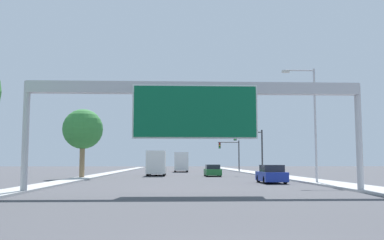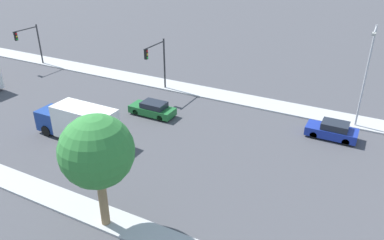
{
  "view_description": "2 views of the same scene",
  "coord_description": "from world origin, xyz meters",
  "px_view_note": "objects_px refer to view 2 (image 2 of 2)",
  "views": [
    {
      "loc": [
        -1.25,
        -7.39,
        1.84
      ],
      "look_at": [
        0.0,
        22.2,
        4.71
      ],
      "focal_mm": 40.0,
      "sensor_mm": 36.0,
      "label": 1
    },
    {
      "loc": [
        -24.6,
        26.1,
        16.27
      ],
      "look_at": [
        -1.87,
        38.06,
        3.5
      ],
      "focal_mm": 35.0,
      "sensor_mm": 36.0,
      "label": 2
    }
  ],
  "objects_px": {
    "car_far_center": "(153,109)",
    "palm_tree_background": "(97,152)",
    "truck_box_primary": "(79,122)",
    "traffic_light_mid_block": "(31,40)",
    "car_near_left": "(332,131)",
    "street_lamp_right": "(367,71)",
    "traffic_light_near_intersection": "(158,59)"
  },
  "relations": [
    {
      "from": "car_far_center",
      "to": "palm_tree_background",
      "type": "height_order",
      "value": "palm_tree_background"
    },
    {
      "from": "truck_box_primary",
      "to": "traffic_light_mid_block",
      "type": "distance_m",
      "value": 23.4
    },
    {
      "from": "car_near_left",
      "to": "palm_tree_background",
      "type": "relative_size",
      "value": 0.58
    },
    {
      "from": "car_far_center",
      "to": "street_lamp_right",
      "type": "distance_m",
      "value": 19.97
    },
    {
      "from": "traffic_light_near_intersection",
      "to": "palm_tree_background",
      "type": "relative_size",
      "value": 0.79
    },
    {
      "from": "truck_box_primary",
      "to": "traffic_light_mid_block",
      "type": "bearing_deg",
      "value": 57.61
    },
    {
      "from": "car_near_left",
      "to": "traffic_light_near_intersection",
      "type": "bearing_deg",
      "value": 84.08
    },
    {
      "from": "car_near_left",
      "to": "traffic_light_mid_block",
      "type": "relative_size",
      "value": 0.79
    },
    {
      "from": "car_far_center",
      "to": "traffic_light_mid_block",
      "type": "height_order",
      "value": "traffic_light_mid_block"
    },
    {
      "from": "car_near_left",
      "to": "palm_tree_background",
      "type": "height_order",
      "value": "palm_tree_background"
    },
    {
      "from": "palm_tree_background",
      "to": "street_lamp_right",
      "type": "distance_m",
      "value": 24.41
    },
    {
      "from": "car_near_left",
      "to": "truck_box_primary",
      "type": "bearing_deg",
      "value": 118.16
    },
    {
      "from": "truck_box_primary",
      "to": "traffic_light_near_intersection",
      "type": "height_order",
      "value": "traffic_light_near_intersection"
    },
    {
      "from": "truck_box_primary",
      "to": "traffic_light_mid_block",
      "type": "xyz_separation_m",
      "value": [
        12.48,
        19.68,
        2.11
      ]
    },
    {
      "from": "car_far_center",
      "to": "traffic_light_near_intersection",
      "type": "height_order",
      "value": "traffic_light_near_intersection"
    },
    {
      "from": "street_lamp_right",
      "to": "traffic_light_mid_block",
      "type": "bearing_deg",
      "value": 91.46
    },
    {
      "from": "car_far_center",
      "to": "truck_box_primary",
      "type": "bearing_deg",
      "value": 156.78
    },
    {
      "from": "car_far_center",
      "to": "traffic_light_near_intersection",
      "type": "bearing_deg",
      "value": 25.99
    },
    {
      "from": "traffic_light_near_intersection",
      "to": "palm_tree_background",
      "type": "bearing_deg",
      "value": -156.51
    },
    {
      "from": "car_near_left",
      "to": "traffic_light_near_intersection",
      "type": "xyz_separation_m",
      "value": [
        2.0,
        19.3,
        3.26
      ]
    },
    {
      "from": "traffic_light_near_intersection",
      "to": "traffic_light_mid_block",
      "type": "relative_size",
      "value": 1.08
    },
    {
      "from": "car_near_left",
      "to": "street_lamp_right",
      "type": "bearing_deg",
      "value": -28.03
    },
    {
      "from": "truck_box_primary",
      "to": "street_lamp_right",
      "type": "xyz_separation_m",
      "value": [
        13.53,
        -21.23,
        3.97
      ]
    },
    {
      "from": "traffic_light_mid_block",
      "to": "street_lamp_right",
      "type": "bearing_deg",
      "value": -88.54
    },
    {
      "from": "car_near_left",
      "to": "palm_tree_background",
      "type": "xyz_separation_m",
      "value": [
        -18.14,
        10.54,
        4.56
      ]
    },
    {
      "from": "traffic_light_mid_block",
      "to": "palm_tree_background",
      "type": "xyz_separation_m",
      "value": [
        -20.12,
        -28.75,
        1.57
      ]
    },
    {
      "from": "traffic_light_near_intersection",
      "to": "street_lamp_right",
      "type": "bearing_deg",
      "value": -87.18
    },
    {
      "from": "traffic_light_near_intersection",
      "to": "street_lamp_right",
      "type": "relative_size",
      "value": 0.63
    },
    {
      "from": "car_near_left",
      "to": "palm_tree_background",
      "type": "bearing_deg",
      "value": 149.83
    },
    {
      "from": "car_near_left",
      "to": "traffic_light_mid_block",
      "type": "bearing_deg",
      "value": 87.11
    },
    {
      "from": "car_near_left",
      "to": "palm_tree_background",
      "type": "distance_m",
      "value": 21.47
    },
    {
      "from": "car_far_center",
      "to": "palm_tree_background",
      "type": "relative_size",
      "value": 0.62
    }
  ]
}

